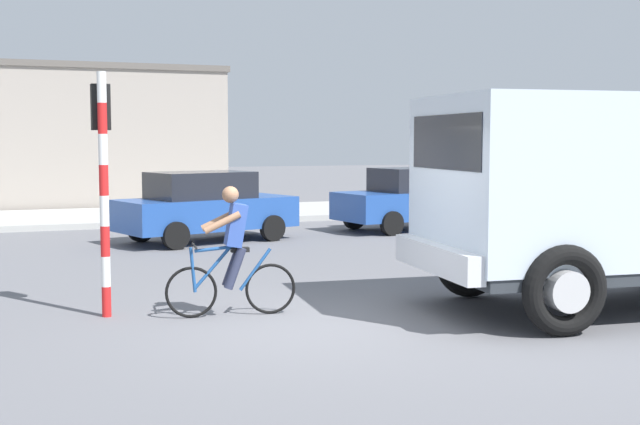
{
  "coord_description": "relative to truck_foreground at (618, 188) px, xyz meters",
  "views": [
    {
      "loc": [
        -3.6,
        -9.43,
        2.32
      ],
      "look_at": [
        0.93,
        2.5,
        1.2
      ],
      "focal_mm": 46.43,
      "sensor_mm": 36.0,
      "label": 1
    }
  ],
  "objects": [
    {
      "name": "cyclist",
      "position": [
        -5.08,
        1.39,
        -0.8
      ],
      "size": [
        1.72,
        0.52,
        1.72
      ],
      "color": "black",
      "rests_on": "ground"
    },
    {
      "name": "ground_plane",
      "position": [
        -4.22,
        0.33,
        -1.67
      ],
      "size": [
        120.0,
        120.0,
        0.0
      ],
      "primitive_type": "plane",
      "color": "slate"
    },
    {
      "name": "car_far_side",
      "position": [
        2.02,
        9.99,
        -0.85
      ],
      "size": [
        4.23,
        2.36,
        1.6
      ],
      "color": "#234C9E",
      "rests_on": "ground"
    },
    {
      "name": "truck_foreground",
      "position": [
        0.0,
        0.0,
        0.0
      ],
      "size": [
        5.63,
        3.21,
        2.9
      ],
      "color": "silver",
      "rests_on": "ground"
    },
    {
      "name": "sidewalk_far",
      "position": [
        -4.22,
        15.47,
        -1.59
      ],
      "size": [
        80.0,
        5.0,
        0.16
      ],
      "primitive_type": "cube",
      "color": "#ADADA8",
      "rests_on": "ground"
    },
    {
      "name": "car_white_mid",
      "position": [
        -3.61,
        9.4,
        -0.85
      ],
      "size": [
        4.32,
        2.77,
        1.6
      ],
      "color": "#234C9E",
      "rests_on": "ground"
    },
    {
      "name": "traffic_light_pole",
      "position": [
        -6.64,
        2.01,
        0.4
      ],
      "size": [
        0.24,
        0.43,
        3.2
      ],
      "color": "red",
      "rests_on": "ground"
    },
    {
      "name": "building_mid_block",
      "position": [
        -4.7,
        21.67,
        0.73
      ],
      "size": [
        7.95,
        7.26,
        4.78
      ],
      "color": "#9E9389",
      "rests_on": "ground"
    }
  ]
}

